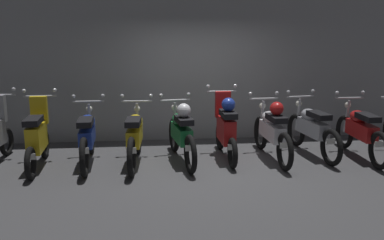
% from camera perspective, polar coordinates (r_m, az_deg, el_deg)
% --- Properties ---
extents(ground_plane, '(80.00, 80.00, 0.00)m').
position_cam_1_polar(ground_plane, '(7.46, 2.01, -6.30)').
color(ground_plane, '#424244').
extents(back_wall, '(16.00, 0.30, 3.24)m').
position_cam_1_polar(back_wall, '(9.16, 0.37, 7.62)').
color(back_wall, gray).
rests_on(back_wall, ground).
extents(motorbike_slot_1, '(0.59, 1.68, 1.29)m').
position_cam_1_polar(motorbike_slot_1, '(7.82, -19.55, -2.12)').
color(motorbike_slot_1, black).
rests_on(motorbike_slot_1, ground).
extents(motorbike_slot_2, '(0.59, 1.95, 1.15)m').
position_cam_1_polar(motorbike_slot_2, '(7.76, -13.51, -2.10)').
color(motorbike_slot_2, black).
rests_on(motorbike_slot_2, ground).
extents(motorbike_slot_3, '(0.59, 1.95, 1.15)m').
position_cam_1_polar(motorbike_slot_3, '(7.64, -7.47, -2.10)').
color(motorbike_slot_3, black).
rests_on(motorbike_slot_3, ground).
extents(motorbike_slot_4, '(0.58, 1.94, 1.15)m').
position_cam_1_polar(motorbike_slot_4, '(7.67, -1.40, -1.65)').
color(motorbike_slot_4, black).
rests_on(motorbike_slot_4, ground).
extents(motorbike_slot_5, '(0.59, 1.68, 1.29)m').
position_cam_1_polar(motorbike_slot_5, '(7.89, 4.45, -0.98)').
color(motorbike_slot_5, black).
rests_on(motorbike_slot_5, ground).
extents(motorbike_slot_6, '(0.59, 1.95, 1.15)m').
position_cam_1_polar(motorbike_slot_6, '(7.96, 10.40, -1.34)').
color(motorbike_slot_6, black).
rests_on(motorbike_slot_6, ground).
extents(motorbike_slot_7, '(0.58, 1.94, 1.15)m').
position_cam_1_polar(motorbike_slot_7, '(8.38, 15.41, -1.13)').
color(motorbike_slot_7, black).
rests_on(motorbike_slot_7, ground).
extents(motorbike_slot_8, '(0.59, 1.95, 1.15)m').
position_cam_1_polar(motorbike_slot_8, '(8.50, 21.15, -1.35)').
color(motorbike_slot_8, black).
rests_on(motorbike_slot_8, ground).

